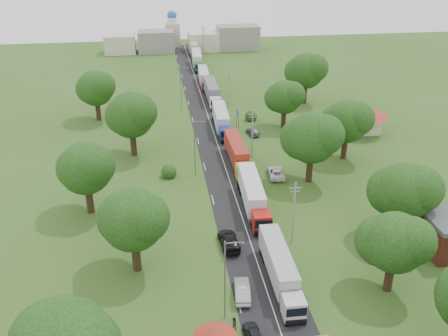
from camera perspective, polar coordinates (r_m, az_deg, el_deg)
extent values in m
plane|color=#32501A|center=(73.07, 2.11, -5.76)|extent=(260.00, 260.00, 0.00)
cube|color=black|center=(90.48, -0.11, 0.82)|extent=(8.00, 200.00, 0.04)
cone|color=maroon|center=(50.78, -1.06, -18.33)|extent=(4.40, 4.40, 1.10)
cylinder|color=slate|center=(103.03, 1.68, 5.22)|extent=(0.12, 0.12, 4.00)
cylinder|color=slate|center=(105.24, 1.46, 5.68)|extent=(0.12, 0.12, 4.00)
cube|color=navy|center=(103.59, 1.58, 6.28)|extent=(0.06, 3.00, 1.00)
cube|color=silver|center=(103.59, 1.58, 6.28)|extent=(0.07, 3.10, 0.06)
cylinder|color=gray|center=(66.07, 7.96, -5.18)|extent=(0.24, 0.24, 9.00)
cube|color=gray|center=(64.21, 8.17, -2.27)|extent=(1.60, 0.10, 0.10)
cube|color=gray|center=(64.44, 8.14, -2.67)|extent=(1.20, 0.10, 0.10)
cylinder|color=gray|center=(90.45, 3.26, 3.88)|extent=(0.24, 0.24, 9.00)
cube|color=gray|center=(89.10, 3.32, 6.15)|extent=(1.60, 0.10, 0.10)
cube|color=gray|center=(89.27, 3.31, 5.85)|extent=(1.20, 0.10, 0.10)
cylinder|color=gray|center=(116.48, 0.57, 8.99)|extent=(0.24, 0.24, 9.00)
cube|color=gray|center=(115.43, 0.58, 10.80)|extent=(1.60, 0.10, 0.10)
cube|color=gray|center=(115.56, 0.58, 10.56)|extent=(1.20, 0.10, 0.10)
cylinder|color=gray|center=(143.25, -1.17, 12.21)|extent=(0.24, 0.24, 9.00)
cube|color=gray|center=(142.40, -1.18, 13.70)|extent=(1.60, 0.10, 0.10)
cube|color=gray|center=(142.51, -1.18, 13.50)|extent=(1.20, 0.10, 0.10)
cylinder|color=gray|center=(170.42, -2.37, 14.40)|extent=(0.24, 0.24, 9.00)
cube|color=gray|center=(169.70, -2.40, 15.66)|extent=(1.60, 0.10, 0.10)
cube|color=gray|center=(169.79, -2.39, 15.49)|extent=(1.20, 0.10, 0.10)
cylinder|color=slate|center=(53.28, 0.09, -12.81)|extent=(0.16, 0.16, 10.00)
cube|color=slate|center=(50.59, 1.11, -8.56)|extent=(1.80, 0.10, 0.10)
cube|color=slate|center=(50.79, 2.01, -8.62)|extent=(0.50, 0.22, 0.15)
cylinder|color=slate|center=(83.34, -3.38, 2.27)|extent=(0.16, 0.16, 10.00)
cube|color=slate|center=(81.65, -2.83, 5.33)|extent=(1.80, 0.10, 0.10)
cube|color=slate|center=(81.77, -2.27, 5.26)|extent=(0.50, 0.22, 0.15)
cylinder|color=slate|center=(116.20, -4.95, 9.12)|extent=(0.16, 0.16, 10.00)
cube|color=slate|center=(114.99, -4.58, 11.38)|extent=(1.80, 0.10, 0.10)
cube|color=slate|center=(115.08, -4.17, 11.33)|extent=(0.50, 0.22, 0.15)
cylinder|color=#382616|center=(61.94, 18.35, -11.65)|extent=(1.04, 1.04, 3.85)
sphere|color=black|center=(59.31, 18.98, -8.04)|extent=(7.00, 7.00, 7.00)
sphere|color=black|center=(58.74, 20.60, -7.80)|extent=(5.50, 5.50, 5.50)
sphere|color=black|center=(60.08, 17.53, -7.91)|extent=(6.00, 6.00, 6.00)
cylinder|color=#382616|center=(71.62, 19.37, -6.14)|extent=(1.08, 1.08, 4.20)
sphere|color=black|center=(69.17, 19.98, -2.52)|extent=(7.70, 7.70, 7.70)
sphere|color=black|center=(68.60, 21.50, -2.25)|extent=(6.05, 6.05, 6.05)
sphere|color=black|center=(69.99, 18.62, -2.47)|extent=(6.60, 6.60, 6.60)
cylinder|color=#382616|center=(83.44, 9.74, -0.11)|extent=(1.12, 1.12, 4.55)
sphere|color=black|center=(81.19, 10.03, 3.43)|extent=(8.40, 8.40, 8.40)
sphere|color=black|center=(80.27, 11.36, 3.74)|extent=(6.60, 6.60, 6.60)
sphere|color=black|center=(82.38, 8.90, 3.40)|extent=(7.20, 7.20, 7.20)
cylinder|color=#382616|center=(93.27, 13.58, 2.27)|extent=(1.08, 1.08, 4.20)
sphere|color=black|center=(91.40, 13.91, 5.21)|extent=(7.70, 7.70, 7.70)
sphere|color=black|center=(90.69, 15.03, 5.48)|extent=(6.05, 6.05, 6.05)
sphere|color=black|center=(92.39, 12.94, 5.18)|extent=(6.60, 6.60, 6.60)
cylinder|color=#382616|center=(106.17, 6.81, 5.64)|extent=(1.04, 1.04, 3.85)
sphere|color=black|center=(104.66, 6.95, 8.04)|extent=(7.00, 7.00, 7.00)
sphere|color=black|center=(103.85, 7.78, 8.29)|extent=(5.50, 5.50, 5.50)
sphere|color=black|center=(105.72, 6.23, 7.98)|extent=(6.00, 6.00, 6.00)
cylinder|color=#382616|center=(122.13, 9.20, 8.38)|extent=(1.12, 1.12, 4.55)
sphere|color=black|center=(120.60, 9.38, 10.90)|extent=(8.40, 8.40, 8.40)
sphere|color=black|center=(119.72, 10.28, 11.17)|extent=(6.60, 6.60, 6.60)
sphere|color=black|center=(121.79, 8.61, 10.81)|extent=(7.20, 7.20, 7.20)
cylinder|color=#382616|center=(62.77, -10.01, -9.81)|extent=(1.08, 1.08, 4.20)
sphere|color=black|center=(59.96, -10.38, -5.82)|extent=(7.70, 7.70, 7.70)
sphere|color=black|center=(58.53, -9.12, -5.62)|extent=(6.05, 6.05, 6.05)
sphere|color=black|center=(61.49, -11.34, -5.65)|extent=(6.60, 6.60, 6.60)
cylinder|color=#382616|center=(76.14, -15.11, -3.50)|extent=(1.08, 1.08, 4.20)
sphere|color=black|center=(73.84, -15.56, -0.03)|extent=(7.70, 7.70, 7.70)
sphere|color=black|center=(72.33, -14.65, 0.25)|extent=(6.05, 6.05, 6.05)
sphere|color=black|center=(75.47, -16.23, -0.01)|extent=(6.60, 6.60, 6.60)
cylinder|color=#382616|center=(93.50, -10.32, 2.77)|extent=(1.12, 1.12, 4.55)
sphere|color=black|center=(91.49, -10.59, 5.98)|extent=(8.40, 8.40, 8.40)
sphere|color=black|center=(90.00, -9.70, 6.32)|extent=(6.60, 6.60, 6.60)
sphere|color=black|center=(93.17, -11.28, 5.89)|extent=(7.20, 7.20, 7.20)
cylinder|color=#382616|center=(112.86, -14.19, 6.35)|extent=(1.08, 1.08, 4.20)
sphere|color=black|center=(111.32, -14.47, 8.84)|extent=(7.70, 7.70, 7.70)
sphere|color=black|center=(109.89, -13.85, 9.14)|extent=(6.05, 6.05, 6.05)
sphere|color=black|center=(112.91, -14.94, 8.73)|extent=(6.60, 6.60, 6.60)
cube|color=beige|center=(106.54, 15.35, 5.00)|extent=(7.00, 5.00, 4.00)
cone|color=maroon|center=(105.59, 15.53, 6.47)|extent=(10.08, 10.08, 1.80)
cube|color=gray|center=(174.67, -7.77, 14.14)|extent=(12.00, 8.00, 7.00)
cube|color=beige|center=(175.64, -2.37, 14.25)|extent=(10.00, 8.00, 6.00)
cube|color=gray|center=(177.04, 1.61, 14.68)|extent=(14.00, 8.00, 8.00)
cube|color=beige|center=(175.08, -11.79, 13.71)|extent=(10.00, 8.00, 6.00)
cube|color=beige|center=(182.57, -5.89, 14.91)|extent=(5.00, 5.00, 8.00)
cylinder|color=silver|center=(181.70, -5.96, 16.45)|extent=(3.20, 3.20, 2.00)
sphere|color=#2659B2|center=(181.45, -5.98, 16.95)|extent=(3.40, 3.40, 3.40)
cube|color=silver|center=(55.99, 7.95, -15.50)|extent=(2.38, 2.38, 2.44)
cube|color=black|center=(54.93, 8.31, -16.03)|extent=(2.25, 0.05, 1.08)
cube|color=slate|center=(55.85, 8.21, -17.00)|extent=(2.15, 0.28, 0.34)
cube|color=slate|center=(61.56, 6.18, -11.92)|extent=(2.40, 11.28, 0.29)
cube|color=#ABABAF|center=(60.73, 6.20, -10.44)|extent=(2.59, 11.57, 2.93)
cylinder|color=black|center=(56.06, 8.13, -16.87)|extent=(2.30, 0.98, 0.98)
cylinder|color=black|center=(57.30, 7.65, -15.70)|extent=(2.30, 0.98, 0.98)
cylinder|color=black|center=(64.35, 5.44, -10.26)|extent=(2.30, 0.98, 0.98)
cylinder|color=black|center=(65.50, 5.14, -9.51)|extent=(2.30, 0.98, 0.98)
cube|color=#AA1913|center=(69.37, 4.33, -6.13)|extent=(2.64, 2.64, 2.62)
cube|color=black|center=(68.13, 4.57, -6.43)|extent=(2.41, 0.14, 1.15)
cube|color=slate|center=(68.95, 4.52, -7.39)|extent=(2.32, 0.36, 0.37)
cube|color=slate|center=(75.96, 3.15, -3.77)|extent=(3.00, 12.16, 0.31)
cube|color=silver|center=(75.32, 3.14, -2.40)|extent=(3.22, 12.49, 3.15)
cylinder|color=black|center=(69.19, 4.47, -7.31)|extent=(2.46, 1.05, 1.05)
cylinder|color=black|center=(70.74, 4.14, -6.49)|extent=(2.46, 1.05, 1.05)
cylinder|color=black|center=(79.23, 2.64, -2.64)|extent=(2.46, 1.05, 1.05)
cylinder|color=black|center=(80.59, 2.43, -2.11)|extent=(2.46, 1.05, 1.05)
cube|color=orange|center=(83.13, 2.21, -0.39)|extent=(2.43, 2.43, 2.49)
cube|color=black|center=(81.91, 2.36, -0.54)|extent=(2.29, 0.05, 1.10)
cube|color=slate|center=(82.57, 2.34, -1.36)|extent=(2.20, 0.28, 0.35)
cube|color=slate|center=(89.68, 1.41, 1.10)|extent=(2.47, 11.51, 0.30)
cube|color=maroon|center=(89.21, 1.39, 2.23)|extent=(2.67, 11.81, 2.99)
cylinder|color=black|center=(82.81, 2.31, -1.32)|extent=(2.34, 1.00, 1.00)
cylinder|color=black|center=(84.39, 2.09, -0.76)|extent=(2.34, 1.00, 1.00)
cylinder|color=black|center=(92.92, 1.06, 1.86)|extent=(2.34, 1.00, 1.00)
cylinder|color=black|center=(94.27, 0.91, 2.22)|extent=(2.34, 1.00, 1.00)
cube|color=navy|center=(98.11, 0.22, 3.89)|extent=(2.57, 2.57, 2.57)
cube|color=black|center=(96.83, 0.33, 3.82)|extent=(2.36, 0.12, 1.13)
cube|color=slate|center=(97.42, 0.32, 3.08)|extent=(2.27, 0.35, 0.36)
cube|color=slate|center=(105.04, -0.35, 4.93)|extent=(2.89, 11.92, 0.31)
cube|color=silver|center=(104.68, -0.38, 5.94)|extent=(3.11, 12.23, 3.08)
cylinder|color=black|center=(97.67, 0.30, 3.11)|extent=(2.42, 1.03, 1.03)
cylinder|color=black|center=(99.36, 0.14, 3.51)|extent=(2.42, 1.03, 1.03)
cylinder|color=black|center=(108.47, -0.61, 5.48)|extent=(2.42, 1.03, 1.03)
cylinder|color=black|center=(109.90, -0.72, 5.75)|extent=(2.42, 1.03, 1.03)
cube|color=silver|center=(115.96, -0.98, 7.43)|extent=(2.53, 2.53, 2.63)
cube|color=black|center=(114.65, -0.90, 7.40)|extent=(2.42, 0.02, 1.16)
cube|color=slate|center=(115.16, -0.90, 6.74)|extent=(2.32, 0.25, 0.37)
cube|color=slate|center=(123.18, -1.42, 8.13)|extent=(2.44, 12.12, 0.32)
cube|color=slate|center=(122.92, -1.44, 9.01)|extent=(2.65, 12.43, 3.16)
cylinder|color=black|center=(115.43, -0.91, 6.76)|extent=(2.48, 1.05, 1.05)
cylinder|color=black|center=(117.21, -1.03, 7.06)|extent=(2.48, 1.05, 1.05)
cylinder|color=black|center=(126.75, -1.62, 8.52)|extent=(2.48, 1.05, 1.05)
cylinder|color=black|center=(128.25, -1.70, 8.72)|extent=(2.48, 1.05, 1.05)
cube|color=#B81C38|center=(130.06, -2.02, 9.40)|extent=(2.37, 2.37, 2.38)
cube|color=black|center=(128.86, -1.97, 9.40)|extent=(2.19, 0.11, 1.05)
cube|color=slate|center=(129.29, -1.96, 8.86)|extent=(2.10, 0.33, 0.33)
cube|color=slate|center=(136.63, -2.33, 9.88)|extent=(2.61, 11.02, 0.29)
cube|color=silver|center=(136.44, -2.36, 10.60)|extent=(2.81, 11.31, 2.85)
cylinder|color=black|center=(129.53, -1.97, 8.87)|extent=(2.24, 0.95, 0.95)
cylinder|color=black|center=(131.16, -2.06, 9.09)|extent=(2.24, 0.95, 0.95)
cylinder|color=black|center=(139.88, -2.48, 10.15)|extent=(2.24, 0.95, 0.95)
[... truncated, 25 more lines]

